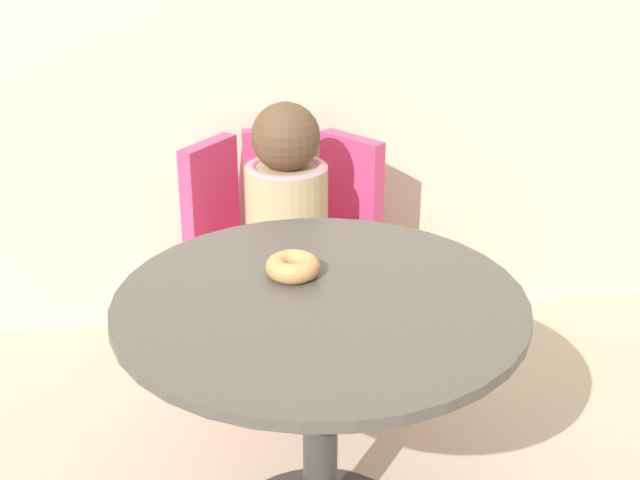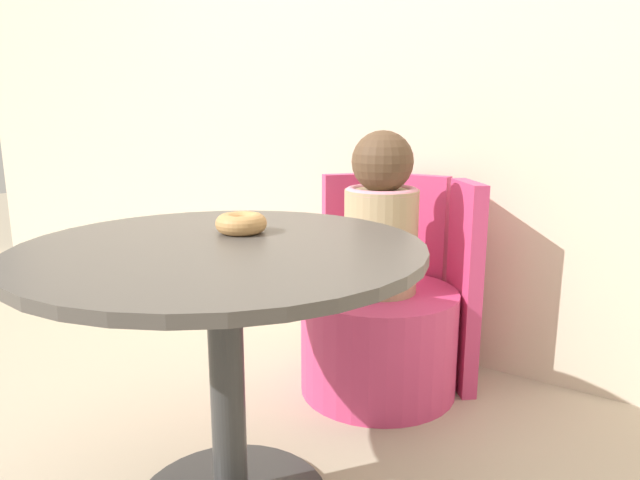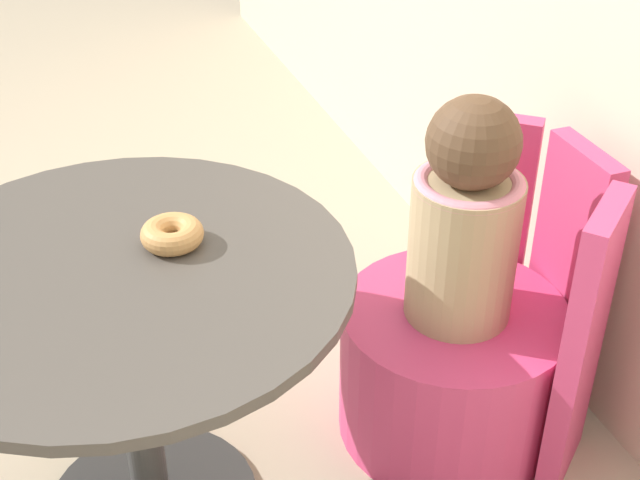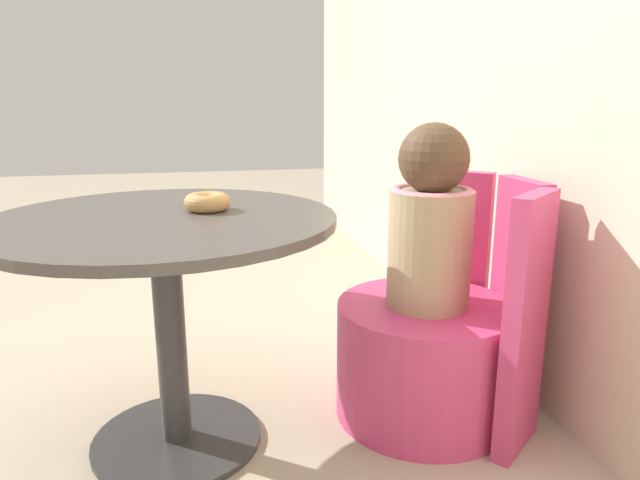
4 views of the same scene
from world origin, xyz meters
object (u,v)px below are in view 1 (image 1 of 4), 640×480
child_figure (287,196)px  donut (293,267)px  tub_chair (289,324)px  round_table (320,358)px

child_figure → donut: bearing=-94.0°
tub_chair → child_figure: 0.42m
round_table → donut: 0.21m
child_figure → donut: 0.62m
tub_chair → donut: donut is taller
round_table → child_figure: child_figure is taller
round_table → tub_chair: size_ratio=1.69×
child_figure → donut: child_figure is taller
donut → child_figure: bearing=86.0°
tub_chair → donut: (-0.04, -0.62, 0.50)m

